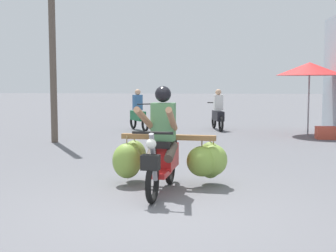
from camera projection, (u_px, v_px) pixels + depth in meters
name	position (u px, v px, depth m)	size (l,w,h in m)	color
ground_plane	(162.00, 211.00, 5.76)	(120.00, 120.00, 0.00)	slate
motorbike_main_loaded	(172.00, 155.00, 7.01)	(1.83, 1.92, 1.58)	black
motorbike_distant_ahead_left	(218.00, 114.00, 15.38)	(0.57, 1.60, 1.40)	black
motorbike_distant_ahead_right	(138.00, 114.00, 15.37)	(0.92, 1.44, 1.40)	black
market_umbrella_near_shop	(310.00, 69.00, 13.88)	(2.02, 2.02, 2.25)	#99999E
produce_crate	(326.00, 133.00, 13.03)	(0.56, 0.40, 0.36)	#CC4C38
utility_pole	(52.00, 28.00, 12.04)	(0.18, 0.18, 6.16)	brown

